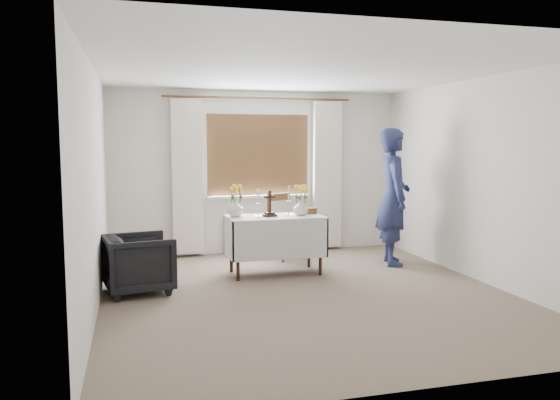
# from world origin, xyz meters

# --- Properties ---
(ground) EXTENTS (5.00, 5.00, 0.00)m
(ground) POSITION_xyz_m (0.00, 0.00, 0.00)
(ground) COLOR #836D5A
(ground) RESTS_ON ground
(altar_table) EXTENTS (1.24, 0.64, 0.76)m
(altar_table) POSITION_xyz_m (-0.10, 1.03, 0.38)
(altar_table) COLOR white
(altar_table) RESTS_ON ground
(wooden_chair) EXTENTS (0.57, 0.57, 0.97)m
(wooden_chair) POSITION_xyz_m (0.28, 1.89, 0.48)
(wooden_chair) COLOR brown
(wooden_chair) RESTS_ON ground
(armchair) EXTENTS (0.85, 0.83, 0.67)m
(armchair) POSITION_xyz_m (-1.83, 0.56, 0.34)
(armchair) COLOR black
(armchair) RESTS_ON ground
(person) EXTENTS (0.62, 0.79, 1.91)m
(person) POSITION_xyz_m (1.64, 1.16, 0.96)
(person) COLOR navy
(person) RESTS_ON ground
(radiator) EXTENTS (1.10, 0.10, 0.60)m
(radiator) POSITION_xyz_m (0.00, 2.42, 0.30)
(radiator) COLOR silver
(radiator) RESTS_ON ground
(wooden_cross) EXTENTS (0.18, 0.15, 0.34)m
(wooden_cross) POSITION_xyz_m (-0.19, 0.99, 0.93)
(wooden_cross) COLOR black
(wooden_cross) RESTS_ON altar_table
(candlestick_left) EXTENTS (0.11, 0.11, 0.36)m
(candlestick_left) POSITION_xyz_m (-0.33, 1.02, 0.94)
(candlestick_left) COLOR silver
(candlestick_left) RESTS_ON altar_table
(candlestick_right) EXTENTS (0.14, 0.14, 0.39)m
(candlestick_right) POSITION_xyz_m (0.08, 1.03, 0.96)
(candlestick_right) COLOR silver
(candlestick_right) RESTS_ON altar_table
(flower_vase_left) EXTENTS (0.24, 0.24, 0.22)m
(flower_vase_left) POSITION_xyz_m (-0.61, 1.10, 0.87)
(flower_vase_left) COLOR silver
(flower_vase_left) RESTS_ON altar_table
(flower_vase_right) EXTENTS (0.20, 0.20, 0.21)m
(flower_vase_right) POSITION_xyz_m (0.23, 1.00, 0.86)
(flower_vase_right) COLOR silver
(flower_vase_right) RESTS_ON altar_table
(wicker_basket) EXTENTS (0.26, 0.26, 0.08)m
(wicker_basket) POSITION_xyz_m (0.40, 1.16, 0.80)
(wicker_basket) COLOR brown
(wicker_basket) RESTS_ON altar_table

